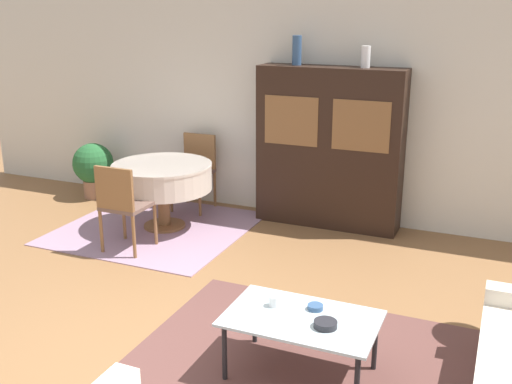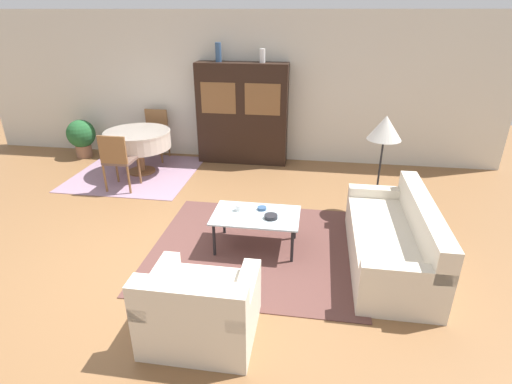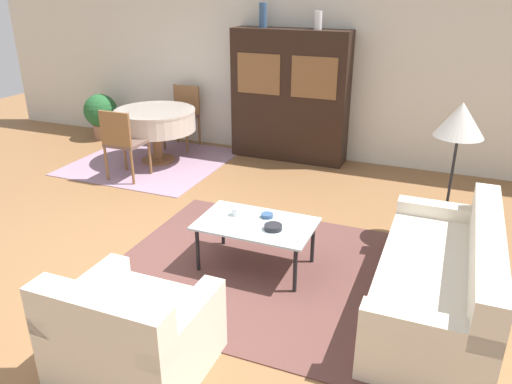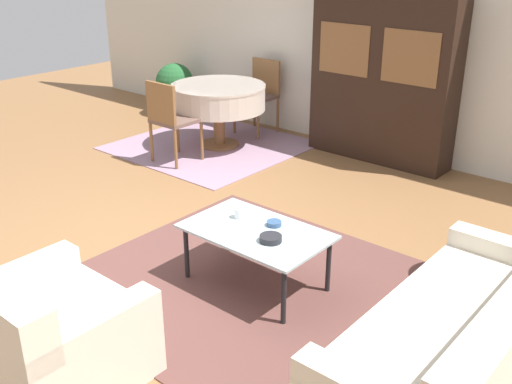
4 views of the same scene
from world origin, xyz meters
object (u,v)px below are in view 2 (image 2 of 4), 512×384
Objects in this scene: couch at (394,242)px; bowl at (271,217)px; cup at (238,208)px; dining_chair_near at (118,158)px; dining_chair_far at (155,131)px; potted_plant at (81,136)px; display_cabinet at (242,114)px; armchair at (200,310)px; vase_short at (262,56)px; bowl_small at (262,208)px; coffee_table at (256,218)px; dining_table at (138,140)px; vase_tall at (218,52)px; floor_lamp at (385,131)px.

bowl is (-1.41, 0.05, 0.18)m from couch.
cup is (-1.82, 0.19, 0.20)m from couch.
dining_chair_far is at bearing 90.00° from dining_chair_near.
dining_chair_far is 1.49m from potted_plant.
dining_chair_far is at bearing -177.28° from display_cabinet.
armchair is 4.09× the size of vase_short.
cup is (2.20, -2.87, -0.06)m from dining_chair_far.
couch reaches higher than cup.
bowl_small is at bearing -33.97° from potted_plant.
cup is at bearing -80.61° from display_cabinet.
cup is at bearing -36.60° from potted_plant.
potted_plant is (-3.91, 2.81, 0.02)m from coffee_table.
dining_chair_near is at bearing 90.00° from dining_chair_far.
bowl_small is at bearing 80.63° from couch.
dining_chair_near is at bearing -90.00° from dining_table.
bowl_small is at bearing 123.27° from bowl.
vase_tall is (1.29, 0.87, 1.39)m from dining_table.
display_cabinet is at bearing -179.86° from vase_short.
cup is 0.72× the size of bowl_small.
potted_plant reaches higher than bowl_small.
dining_table is at bearing 139.53° from bowl.
coffee_table is at bearing 85.95° from couch.
dining_chair_near is at bearing -43.99° from potted_plant.
potted_plant is (-3.56, -0.22, -1.53)m from vase_short.
display_cabinet is 3.03m from cup.
floor_lamp is (3.99, -1.74, 0.66)m from dining_chair_far.
dining_chair_far is at bearing 90.00° from dining_table.
dining_chair_near is at bearing -128.00° from vase_tall.
armchair is 1.55m from bowl.
dining_chair_near and dining_chair_far have the same top height.
display_cabinet is 2.41m from dining_chair_near.
dining_chair_far is (0.00, 1.57, 0.00)m from dining_chair_near.
display_cabinet is 1.62× the size of dining_table.
potted_plant is (-4.09, 2.87, -0.05)m from bowl.
vase_short is (2.08, 0.87, 1.35)m from dining_table.
coffee_table is 1.40× the size of potted_plant.
display_cabinet is 1.30× the size of floor_lamp.
dining_chair_far is at bearing 127.41° from cup.
armchair is at bearing -79.19° from vase_tall.
cup is 0.24× the size of vase_tall.
floor_lamp is at bearing -34.05° from vase_tall.
dining_chair_near reaches higher than armchair.
floor_lamp is at bearing 56.52° from armchair.
couch is 24.44× the size of cup.
potted_plant is at bearing 5.42° from dining_chair_far.
bowl_small is at bearing 79.47° from armchair.
bowl_small is at bearing -39.23° from dining_table.
coffee_table is at bearing -18.66° from cup.
dining_table is 1.22× the size of dining_chair_near.
vase_tall is at bearing 110.50° from coffee_table.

